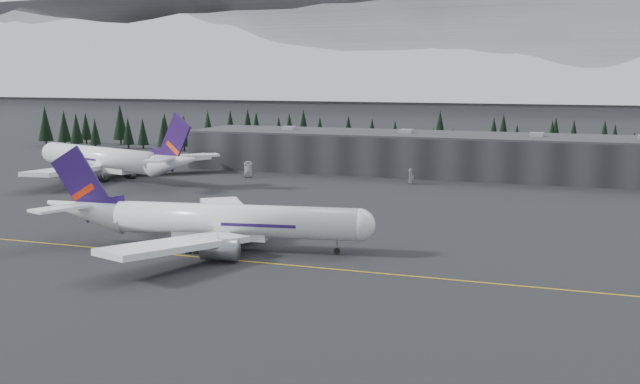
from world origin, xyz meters
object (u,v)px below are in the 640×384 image
(jet_main, at_px, (207,220))
(jet_parked, at_px, (113,160))
(gse_vehicle_a, at_px, (248,175))
(gse_vehicle_b, at_px, (411,181))
(terminal, at_px, (437,154))

(jet_main, height_order, jet_parked, jet_parked)
(gse_vehicle_a, height_order, gse_vehicle_b, gse_vehicle_b)
(jet_parked, relative_size, gse_vehicle_b, 15.33)
(jet_main, xyz_separation_m, gse_vehicle_b, (14.21, 94.82, -4.38))
(jet_main, relative_size, gse_vehicle_a, 12.32)
(terminal, height_order, gse_vehicle_a, terminal)
(jet_parked, relative_size, gse_vehicle_a, 13.77)
(jet_main, height_order, gse_vehicle_a, jet_main)
(terminal, bearing_deg, jet_parked, -151.52)
(jet_main, distance_m, gse_vehicle_b, 95.98)
(jet_parked, height_order, gse_vehicle_b, jet_parked)
(jet_parked, bearing_deg, gse_vehicle_a, -133.97)
(gse_vehicle_a, bearing_deg, gse_vehicle_b, -9.40)
(terminal, distance_m, jet_main, 121.33)
(terminal, bearing_deg, jet_main, -97.61)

